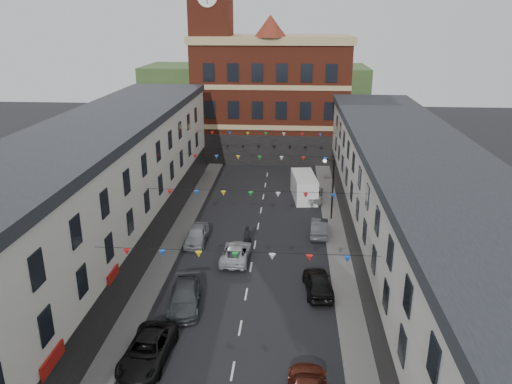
% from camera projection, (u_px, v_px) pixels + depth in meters
% --- Properties ---
extents(ground, '(160.00, 160.00, 0.00)m').
position_uv_depth(ground, '(246.00, 294.00, 34.55)').
color(ground, black).
rests_on(ground, ground).
extents(pavement_left, '(1.80, 64.00, 0.15)m').
position_uv_depth(pavement_left, '(156.00, 276.00, 36.89)').
color(pavement_left, '#605E5B').
rests_on(pavement_left, ground).
extents(pavement_right, '(1.80, 64.00, 0.15)m').
position_uv_depth(pavement_right, '(344.00, 282.00, 35.93)').
color(pavement_right, '#605E5B').
rests_on(pavement_right, ground).
extents(terrace_left, '(8.40, 56.00, 10.70)m').
position_uv_depth(terrace_left, '(78.00, 213.00, 34.55)').
color(terrace_left, beige).
rests_on(terrace_left, ground).
extents(terrace_right, '(8.40, 56.00, 9.70)m').
position_uv_depth(terrace_right, '(424.00, 229.00, 33.08)').
color(terrace_right, silver).
rests_on(terrace_right, ground).
extents(civic_building, '(20.60, 13.30, 18.50)m').
position_uv_depth(civic_building, '(271.00, 96.00, 67.60)').
color(civic_building, maroon).
rests_on(civic_building, ground).
extents(clock_tower, '(5.60, 5.60, 30.00)m').
position_uv_depth(clock_tower, '(212.00, 45.00, 63.10)').
color(clock_tower, maroon).
rests_on(clock_tower, ground).
extents(distant_hill, '(40.00, 14.00, 10.00)m').
position_uv_depth(distant_hill, '(255.00, 94.00, 91.56)').
color(distant_hill, '#2C4B23').
rests_on(distant_hill, ground).
extents(street_lamp, '(1.10, 0.36, 6.00)m').
position_uv_depth(street_lamp, '(330.00, 181.00, 45.99)').
color(street_lamp, black).
rests_on(street_lamp, ground).
extents(car_left_c, '(2.60, 5.19, 1.41)m').
position_uv_depth(car_left_c, '(148.00, 350.00, 27.60)').
color(car_left_c, black).
rests_on(car_left_c, ground).
extents(car_left_d, '(2.58, 5.15, 1.43)m').
position_uv_depth(car_left_d, '(185.00, 297.00, 32.81)').
color(car_left_d, '#3E4246').
rests_on(car_left_d, ground).
extents(car_left_e, '(1.72, 4.28, 1.46)m').
position_uv_depth(car_left_e, '(197.00, 235.00, 42.27)').
color(car_left_e, '#93969B').
rests_on(car_left_e, ground).
extents(car_right_d, '(2.25, 4.66, 1.53)m').
position_uv_depth(car_right_d, '(318.00, 283.00, 34.51)').
color(car_right_d, black).
rests_on(car_right_d, ground).
extents(car_right_e, '(1.70, 4.27, 1.38)m').
position_uv_depth(car_right_e, '(319.00, 227.00, 43.83)').
color(car_right_e, '#44464B').
rests_on(car_right_e, ground).
extents(car_right_f, '(2.59, 4.99, 1.34)m').
position_uv_depth(car_right_f, '(312.00, 194.00, 52.32)').
color(car_right_f, '#ABAEB0').
rests_on(car_right_f, ground).
extents(moving_car, '(2.33, 4.76, 1.30)m').
position_uv_depth(moving_car, '(236.00, 252.00, 39.25)').
color(moving_car, silver).
rests_on(moving_car, ground).
extents(white_van, '(2.85, 5.94, 2.53)m').
position_uv_depth(white_van, '(304.00, 187.00, 52.63)').
color(white_van, white).
rests_on(white_van, ground).
extents(pedestrian, '(0.76, 0.55, 1.93)m').
position_uv_depth(pedestrian, '(247.00, 237.00, 41.23)').
color(pedestrian, black).
rests_on(pedestrian, ground).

